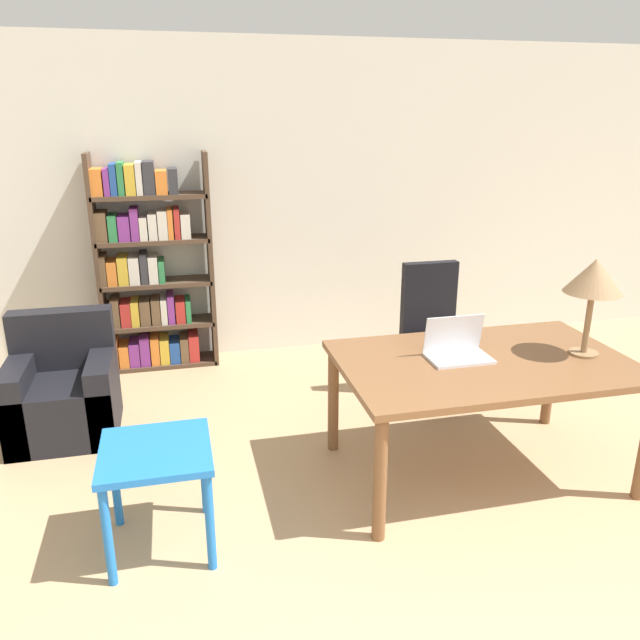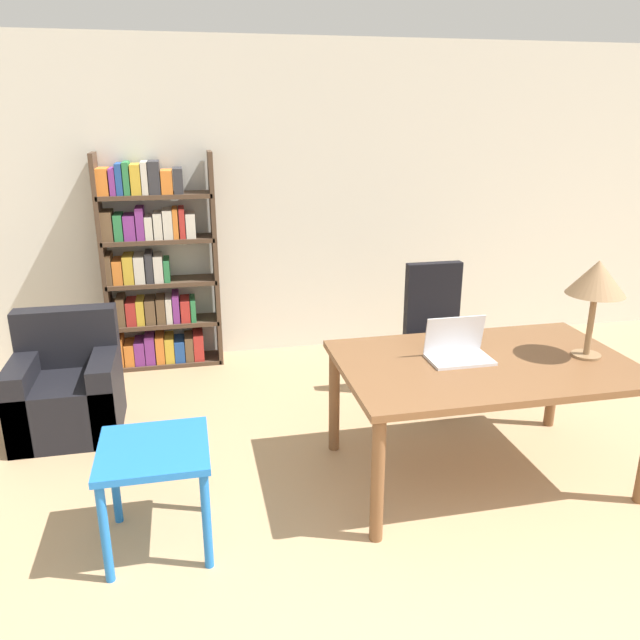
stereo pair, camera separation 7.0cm
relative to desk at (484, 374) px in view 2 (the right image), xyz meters
The scene contains 8 objects.
wall_back 2.64m from the desk, 110.05° to the left, with size 8.00×0.06×2.70m.
desk is the anchor object (origin of this frame).
laptop 0.21m from the desk, 155.43° to the left, with size 0.36×0.23×0.24m.
table_lamp 0.82m from the desk, ahead, with size 0.33×0.33×0.58m.
office_chair 1.09m from the desk, 82.10° to the left, with size 0.49×0.49×1.05m.
side_table_blue 1.90m from the desk, behind, with size 0.53×0.53×0.56m.
armchair 2.77m from the desk, 156.05° to the left, with size 0.68×0.65×0.82m.
bookshelf 2.94m from the desk, 131.19° to the left, with size 0.94×0.28×1.81m.
Camera 2 is at (-0.76, -0.92, 2.11)m, focal length 35.00 mm.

